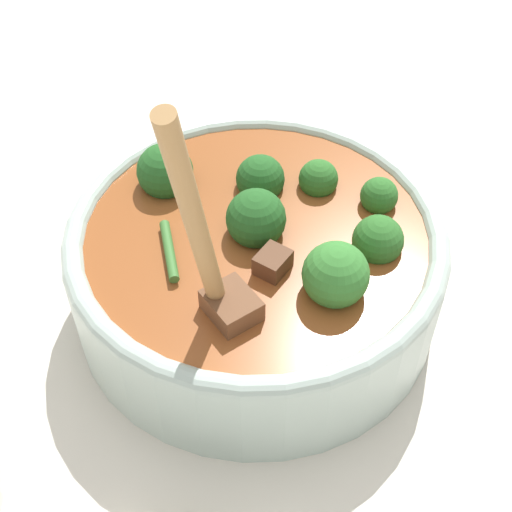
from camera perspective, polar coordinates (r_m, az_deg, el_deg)
ground_plane at (r=0.56m, az=0.00°, el=-3.73°), size 4.00×4.00×0.00m
stew_bowl at (r=0.52m, az=0.05°, el=-0.36°), size 0.27×0.27×0.26m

